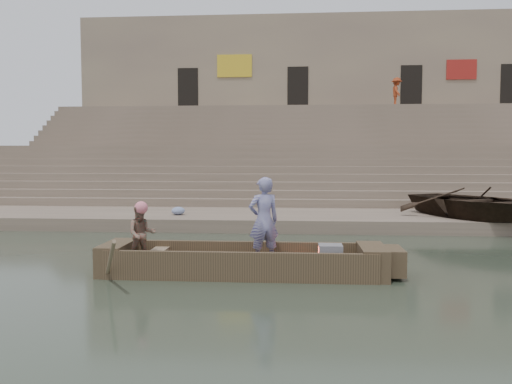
# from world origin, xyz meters

# --- Properties ---
(ground) EXTENTS (120.00, 120.00, 0.00)m
(ground) POSITION_xyz_m (0.00, 0.00, 0.00)
(ground) COLOR #283225
(ground) RESTS_ON ground
(lower_landing) EXTENTS (32.00, 4.00, 0.40)m
(lower_landing) POSITION_xyz_m (0.00, 8.00, 0.20)
(lower_landing) COLOR #806D5B
(lower_landing) RESTS_ON ground
(mid_landing) EXTENTS (32.00, 3.00, 2.80)m
(mid_landing) POSITION_xyz_m (0.00, 15.50, 1.40)
(mid_landing) COLOR #806D5B
(mid_landing) RESTS_ON ground
(upper_landing) EXTENTS (32.00, 3.00, 5.20)m
(upper_landing) POSITION_xyz_m (0.00, 22.50, 2.60)
(upper_landing) COLOR #806D5B
(upper_landing) RESTS_ON ground
(ghat_steps) EXTENTS (32.00, 11.00, 5.20)m
(ghat_steps) POSITION_xyz_m (0.00, 17.19, 1.80)
(ghat_steps) COLOR #806D5B
(ghat_steps) RESTS_ON ground
(building_wall) EXTENTS (32.00, 5.07, 11.20)m
(building_wall) POSITION_xyz_m (0.00, 26.50, 5.60)
(building_wall) COLOR gray
(building_wall) RESTS_ON ground
(main_rowboat) EXTENTS (5.00, 1.30, 0.22)m
(main_rowboat) POSITION_xyz_m (-3.09, 0.54, 0.11)
(main_rowboat) COLOR brown
(main_rowboat) RESTS_ON ground
(rowboat_trim) EXTENTS (6.04, 2.63, 1.84)m
(rowboat_trim) POSITION_xyz_m (-2.89, 0.53, 0.31)
(rowboat_trim) COLOR brown
(rowboat_trim) RESTS_ON ground
(standing_man) EXTENTS (0.74, 0.62, 1.72)m
(standing_man) POSITION_xyz_m (-2.67, 0.60, 1.08)
(standing_man) COLOR navy
(standing_man) RESTS_ON main_rowboat
(rowing_man) EXTENTS (0.69, 0.61, 1.17)m
(rowing_man) POSITION_xyz_m (-5.09, 0.41, 0.80)
(rowing_man) COLOR #28795D
(rowing_man) RESTS_ON main_rowboat
(television) EXTENTS (0.46, 0.42, 0.40)m
(television) POSITION_xyz_m (-1.37, 0.54, 0.42)
(television) COLOR slate
(television) RESTS_ON main_rowboat
(beached_rowboat) EXTENTS (5.26, 5.76, 0.98)m
(beached_rowboat) POSITION_xyz_m (3.56, 7.22, 0.89)
(beached_rowboat) COLOR #2D2116
(beached_rowboat) RESTS_ON lower_landing
(pedestrian) EXTENTS (0.64, 1.09, 1.67)m
(pedestrian) POSITION_xyz_m (3.74, 21.93, 6.03)
(pedestrian) COLOR #923518
(pedestrian) RESTS_ON upper_landing
(cloth_bundles) EXTENTS (15.96, 0.82, 0.26)m
(cloth_bundles) POSITION_xyz_m (1.84, 7.52, 0.53)
(cloth_bundles) COLOR #3F5999
(cloth_bundles) RESTS_ON lower_landing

